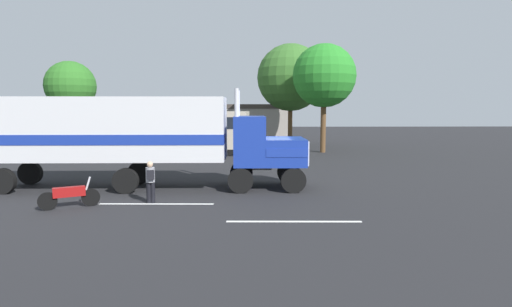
{
  "coord_description": "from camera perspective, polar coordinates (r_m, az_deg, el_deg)",
  "views": [
    {
      "loc": [
        -0.8,
        -18.64,
        3.67
      ],
      "look_at": [
        -0.36,
        -0.46,
        1.6
      ],
      "focal_mm": 28.1,
      "sensor_mm": 36.0,
      "label": 1
    }
  ],
  "objects": [
    {
      "name": "tree_center",
      "position": [
        39.61,
        4.94,
        10.69
      ],
      "size": [
        6.47,
        6.47,
        9.83
      ],
      "color": "brown",
      "rests_on": "ground_plane"
    },
    {
      "name": "ground_plane",
      "position": [
        19.01,
        1.06,
        -4.64
      ],
      "size": [
        120.0,
        120.0,
        0.0
      ],
      "primitive_type": "plane",
      "color": "#232326"
    },
    {
      "name": "parked_car",
      "position": [
        34.03,
        -27.15,
        0.96
      ],
      "size": [
        4.57,
        2.27,
        1.57
      ],
      "color": "#B7B7BC",
      "rests_on": "ground_plane"
    },
    {
      "name": "lane_stripe_mid",
      "position": [
        13.23,
        5.43,
        -9.62
      ],
      "size": [
        4.4,
        0.29,
        0.01
      ],
      "primitive_type": "cube",
      "rotation": [
        0.0,
        0.0,
        -0.03
      ],
      "color": "silver",
      "rests_on": "ground_plane"
    },
    {
      "name": "parked_bus",
      "position": [
        32.66,
        -10.83,
        3.57
      ],
      "size": [
        11.2,
        3.67,
        3.4
      ],
      "color": "#BFB29E",
      "rests_on": "ground_plane"
    },
    {
      "name": "building_backdrop",
      "position": [
        48.22,
        -5.6,
        4.78
      ],
      "size": [
        17.18,
        6.21,
        4.09
      ],
      "color": "#9E938C",
      "rests_on": "ground_plane"
    },
    {
      "name": "tree_right",
      "position": [
        33.69,
        9.67,
        10.82
      ],
      "size": [
        5.16,
        5.16,
        8.87
      ],
      "color": "brown",
      "rests_on": "ground_plane"
    },
    {
      "name": "person_bystander",
      "position": [
        16.01,
        -14.8,
        -3.71
      ],
      "size": [
        0.38,
        0.48,
        1.63
      ],
      "color": "black",
      "rests_on": "ground_plane"
    },
    {
      "name": "motorcycle",
      "position": [
        16.31,
        -25.0,
        -5.4
      ],
      "size": [
        1.95,
        1.0,
        1.12
      ],
      "color": "black",
      "rests_on": "ground_plane"
    },
    {
      "name": "tree_left",
      "position": [
        40.34,
        -24.9,
        8.67
      ],
      "size": [
        4.46,
        4.46,
        7.88
      ],
      "color": "brown",
      "rests_on": "ground_plane"
    },
    {
      "name": "lane_stripe_near",
      "position": [
        15.96,
        -13.99,
        -6.98
      ],
      "size": [
        4.4,
        0.3,
        0.01
      ],
      "primitive_type": "cube",
      "rotation": [
        0.0,
        0.0,
        -0.03
      ],
      "color": "silver",
      "rests_on": "ground_plane"
    },
    {
      "name": "semi_truck",
      "position": [
        18.95,
        -16.98,
        2.75
      ],
      "size": [
        14.19,
        2.93,
        4.5
      ],
      "color": "#193399",
      "rests_on": "ground_plane"
    }
  ]
}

